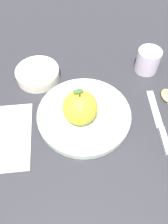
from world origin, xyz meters
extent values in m
plane|color=#2D2D33|center=(0.00, 0.00, 0.00)|extent=(2.40, 2.40, 0.00)
cylinder|color=#B2C6B2|center=(0.03, 0.03, 0.01)|extent=(0.24, 0.24, 0.02)
torus|color=#B2C6B2|center=(0.03, 0.03, 0.01)|extent=(0.24, 0.24, 0.01)
sphere|color=gold|center=(0.02, 0.04, 0.06)|extent=(0.08, 0.08, 0.08)
cylinder|color=#4C3319|center=(0.02, 0.04, 0.10)|extent=(0.00, 0.00, 0.01)
ellipsoid|color=#386628|center=(0.03, 0.04, 0.11)|extent=(0.01, 0.02, 0.00)
cylinder|color=silver|center=(0.21, 0.10, 0.02)|extent=(0.12, 0.12, 0.03)
torus|color=silver|center=(0.21, 0.10, 0.03)|extent=(0.12, 0.12, 0.01)
cylinder|color=#B7AF9F|center=(0.21, 0.10, 0.02)|extent=(0.10, 0.10, 0.01)
cylinder|color=silver|center=(0.12, -0.21, 0.03)|extent=(0.07, 0.07, 0.07)
torus|color=silver|center=(0.12, -0.21, 0.07)|extent=(0.07, 0.07, 0.01)
cylinder|color=#958B99|center=(0.12, -0.21, 0.06)|extent=(0.05, 0.05, 0.01)
cube|color=silver|center=(-0.02, -0.15, 0.00)|extent=(0.12, 0.06, 0.00)
cube|color=silver|center=(-0.11, -0.12, 0.01)|extent=(0.07, 0.04, 0.01)
ellipsoid|color=#D8B766|center=(0.00, -0.21, 0.01)|extent=(0.06, 0.05, 0.01)
cube|color=beige|center=(0.05, 0.21, 0.00)|extent=(0.21, 0.15, 0.00)
camera|label=1|loc=(-0.27, 0.15, 0.48)|focal=35.95mm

